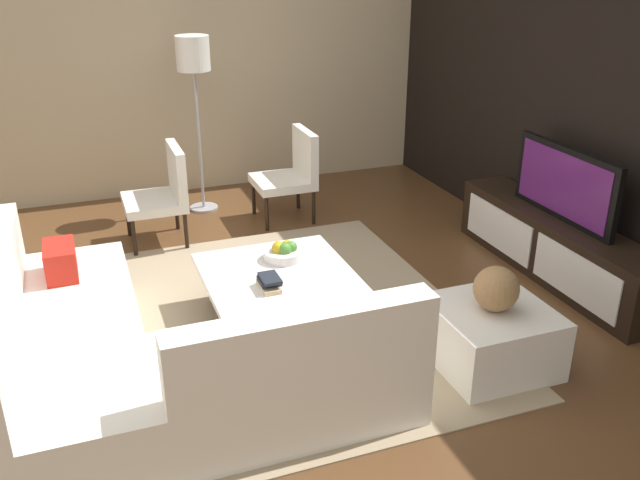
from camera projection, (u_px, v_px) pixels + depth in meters
ground_plane at (269, 328)px, 4.78m from camera, size 14.00×14.00×0.00m
feature_wall_back at (610, 101)px, 5.08m from camera, size 6.40×0.12×2.80m
side_wall_left at (196, 58)px, 7.03m from camera, size 0.12×5.20×2.80m
area_rug at (265, 321)px, 4.86m from camera, size 3.05×2.79×0.01m
media_console at (555, 247)px, 5.44m from camera, size 2.12×0.43×0.50m
television at (565, 184)px, 5.23m from camera, size 1.12×0.06×0.57m
sectional_couch at (145, 355)px, 3.96m from camera, size 2.26×2.27×0.82m
coffee_table at (278, 294)px, 4.81m from camera, size 1.01×1.02×0.38m
accent_chair_near at (164, 190)px, 6.00m from camera, size 0.57×0.52×0.87m
floor_lamp at (194, 65)px, 6.36m from camera, size 0.32×0.32×1.71m
ottoman at (491, 337)px, 4.30m from camera, size 0.70×0.70×0.40m
fruit_bowl at (283, 252)px, 4.91m from camera, size 0.28×0.28×0.14m
accent_chair_far at (292, 170)px, 6.52m from camera, size 0.54×0.55×0.87m
decorative_ball at (496, 289)px, 4.16m from camera, size 0.28×0.28×0.28m
book_stack at (269, 282)px, 4.50m from camera, size 0.22×0.13×0.09m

